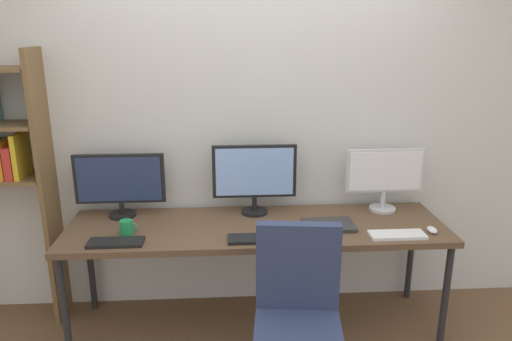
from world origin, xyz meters
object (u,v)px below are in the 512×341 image
object	(u,v)px
monitor_center	(254,175)
office_chair	(297,338)
coffee_mug	(127,227)
keyboard_left	(116,242)
keyboard_center	(259,239)
monitor_left	(120,182)
computer_mouse	(432,230)
laptop_closed	(328,225)
keyboard_right	(397,235)
desk	(256,232)
monitor_right	(385,175)

from	to	relation	value
monitor_center	office_chair	bearing A→B (deg)	-79.84
coffee_mug	office_chair	bearing A→B (deg)	-32.78
keyboard_left	keyboard_center	world-z (taller)	same
monitor_left	office_chair	bearing A→B (deg)	-41.29
office_chair	monitor_center	bearing A→B (deg)	100.16
keyboard_center	computer_mouse	world-z (taller)	computer_mouse
office_chair	laptop_closed	xyz separation A→B (m)	(0.29, 0.65, 0.35)
laptop_closed	keyboard_right	bearing A→B (deg)	-24.66
office_chair	monitor_left	xyz separation A→B (m)	(-1.05, 0.93, 0.58)
office_chair	coffee_mug	xyz separation A→B (m)	(-0.97, 0.62, 0.38)
monitor_center	laptop_closed	world-z (taller)	monitor_center
monitor_center	desk	bearing A→B (deg)	-90.00
keyboard_left	monitor_left	bearing A→B (deg)	96.31
computer_mouse	monitor_right	bearing A→B (deg)	115.36
monitor_center	keyboard_center	xyz separation A→B (m)	(0.00, -0.44, -0.26)
laptop_closed	keyboard_left	bearing A→B (deg)	-173.43
computer_mouse	coffee_mug	distance (m)	1.88
monitor_center	keyboard_center	size ratio (longest dim) A/B	1.51
monitor_right	keyboard_left	xyz separation A→B (m)	(-1.73, -0.44, -0.24)
keyboard_left	computer_mouse	distance (m)	1.92
monitor_center	computer_mouse	xyz separation A→B (m)	(1.08, -0.40, -0.25)
office_chair	computer_mouse	distance (m)	1.11
laptop_closed	keyboard_center	bearing A→B (deg)	-160.40
keyboard_left	keyboard_right	distance (m)	1.68
monitor_right	keyboard_center	size ratio (longest dim) A/B	1.45
desk	office_chair	distance (m)	0.79
monitor_left	computer_mouse	size ratio (longest dim) A/B	6.14
desk	computer_mouse	world-z (taller)	computer_mouse
keyboard_left	keyboard_center	size ratio (longest dim) A/B	0.87
monitor_right	keyboard_left	size ratio (longest dim) A/B	1.68
monitor_left	desk	bearing A→B (deg)	-13.43
office_chair	laptop_closed	size ratio (longest dim) A/B	3.09
monitor_left	keyboard_left	world-z (taller)	monitor_left
keyboard_center	computer_mouse	size ratio (longest dim) A/B	3.86
keyboard_right	coffee_mug	distance (m)	1.65
monitor_right	keyboard_left	distance (m)	1.80
office_chair	keyboard_right	distance (m)	0.90
monitor_center	keyboard_left	size ratio (longest dim) A/B	1.75
keyboard_right	computer_mouse	xyz separation A→B (m)	(0.24, 0.05, 0.01)
keyboard_center	laptop_closed	distance (m)	0.48
keyboard_left	coffee_mug	size ratio (longest dim) A/B	3.03
keyboard_right	laptop_closed	size ratio (longest dim) A/B	1.05
desk	coffee_mug	xyz separation A→B (m)	(-0.80, -0.09, 0.09)
monitor_center	monitor_left	bearing A→B (deg)	180.00
computer_mouse	office_chair	bearing A→B (deg)	-149.73
desk	keyboard_right	bearing A→B (deg)	-15.31
monitor_right	laptop_closed	distance (m)	0.57
keyboard_left	laptop_closed	size ratio (longest dim) A/B	1.00
office_chair	keyboard_right	bearing A→B (deg)	35.67
keyboard_right	keyboard_center	bearing A→B (deg)	180.00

